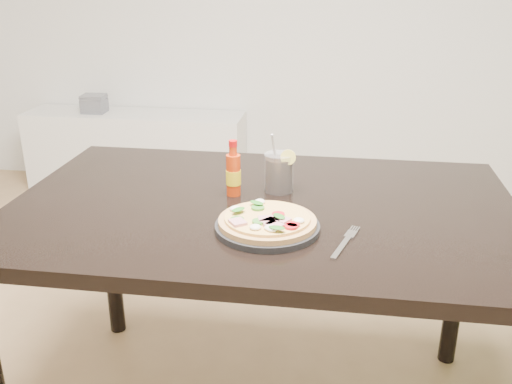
# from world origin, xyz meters

# --- Properties ---
(dining_table) EXTENTS (1.40, 0.90, 0.75)m
(dining_table) POSITION_xyz_m (0.30, 0.11, 0.67)
(dining_table) COLOR black
(dining_table) RESTS_ON ground
(plate) EXTENTS (0.26, 0.26, 0.02)m
(plate) POSITION_xyz_m (0.34, -0.06, 0.76)
(plate) COLOR black
(plate) RESTS_ON dining_table
(pizza) EXTENTS (0.24, 0.24, 0.03)m
(pizza) POSITION_xyz_m (0.34, -0.06, 0.78)
(pizza) COLOR tan
(pizza) RESTS_ON plate
(hot_sauce_bottle) EXTENTS (0.04, 0.04, 0.16)m
(hot_sauce_bottle) POSITION_xyz_m (0.21, 0.17, 0.81)
(hot_sauce_bottle) COLOR red
(hot_sauce_bottle) RESTS_ON dining_table
(cola_cup) EXTENTS (0.09, 0.09, 0.18)m
(cola_cup) POSITION_xyz_m (0.34, 0.22, 0.80)
(cola_cup) COLOR black
(cola_cup) RESTS_ON dining_table
(fork) EXTENTS (0.07, 0.19, 0.00)m
(fork) POSITION_xyz_m (0.53, -0.09, 0.75)
(fork) COLOR silver
(fork) RESTS_ON dining_table
(media_console) EXTENTS (1.40, 0.34, 0.50)m
(media_console) POSITION_xyz_m (-0.80, 2.07, 0.25)
(media_console) COLOR white
(media_console) RESTS_ON ground
(cd_stack) EXTENTS (0.14, 0.12, 0.11)m
(cd_stack) POSITION_xyz_m (-1.05, 2.05, 0.56)
(cd_stack) COLOR slate
(cd_stack) RESTS_ON media_console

